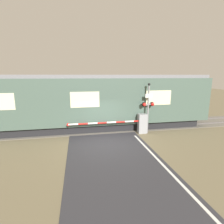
{
  "coord_description": "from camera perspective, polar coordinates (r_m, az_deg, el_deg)",
  "views": [
    {
      "loc": [
        -1.66,
        -9.81,
        4.06
      ],
      "look_at": [
        0.69,
        2.11,
        1.5
      ],
      "focal_mm": 28.0,
      "sensor_mm": 36.0,
      "label": 1
    }
  ],
  "objects": [
    {
      "name": "crossing_barrier",
      "position": [
        12.48,
        8.24,
        -3.7
      ],
      "size": [
        5.51,
        0.44,
        1.4
      ],
      "color": "gray",
      "rests_on": "ground_plane"
    },
    {
      "name": "ground_plane",
      "position": [
        10.75,
        -1.48,
        -10.29
      ],
      "size": [
        80.0,
        80.0,
        0.0
      ],
      "primitive_type": "plane",
      "color": "#6B6047"
    },
    {
      "name": "train",
      "position": [
        13.33,
        -9.05,
        3.27
      ],
      "size": [
        19.14,
        3.03,
        4.1
      ],
      "color": "black",
      "rests_on": "ground_plane"
    },
    {
      "name": "signal_post",
      "position": [
        12.42,
        11.74,
        2.16
      ],
      "size": [
        0.9,
        0.26,
        3.55
      ],
      "color": "gray",
      "rests_on": "ground_plane"
    },
    {
      "name": "track_bed",
      "position": [
        13.88,
        -3.83,
        -5.04
      ],
      "size": [
        36.0,
        3.2,
        0.13
      ],
      "color": "#666056",
      "rests_on": "ground_plane"
    }
  ]
}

